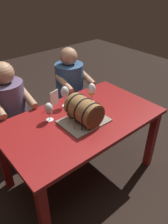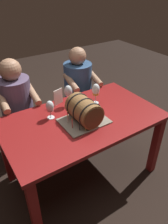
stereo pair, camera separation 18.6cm
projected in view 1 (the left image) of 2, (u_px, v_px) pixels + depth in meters
The scene contains 9 objects.
ground_plane at pixel (82, 173), 2.36m from camera, with size 8.00×8.00×0.00m, color black.
dining_table at pixel (82, 127), 2.02m from camera, with size 1.44×0.84×0.74m.
barrel_cake at pixel (84, 111), 1.85m from camera, with size 0.40×0.31×0.23m.
wine_glass_amber at pixel (92, 90), 2.11m from camera, with size 0.08×0.08×0.21m.
wine_glass_rose at pixel (49, 109), 1.87m from camera, with size 0.07×0.07×0.17m.
wine_glass_empty at pixel (65, 93), 2.05m from camera, with size 0.08×0.08×0.21m.
menu_card at pixel (54, 98), 2.10m from camera, with size 0.11×0.01×0.16m, color silver.
person_seated_left at pixel (13, 119), 2.30m from camera, with size 0.39×0.47×1.16m.
person_seated_right at pixel (70, 97), 2.72m from camera, with size 0.40×0.49×1.15m.
Camera 1 is at (-1.03, -1.24, 1.85)m, focal length 34.70 mm.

